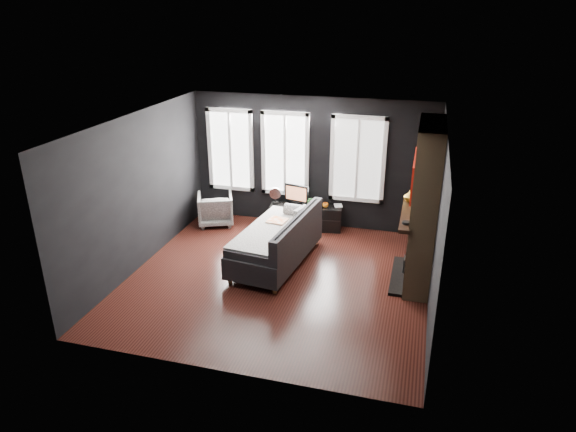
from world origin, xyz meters
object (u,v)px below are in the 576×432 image
(armchair, at_px, (215,207))
(mug, at_px, (325,205))
(media_console, at_px, (306,216))
(mantel_vase, at_px, (410,196))
(monitor, at_px, (297,193))
(sofa, at_px, (276,238))
(book, at_px, (335,201))

(armchair, distance_m, mug, 2.34)
(media_console, xyz_separation_m, mantel_vase, (2.09, -1.19, 1.08))
(armchair, height_order, media_console, armchair)
(monitor, height_order, mug, monitor)
(sofa, bearing_deg, monitor, 98.48)
(sofa, bearing_deg, media_console, 91.44)
(mug, relative_size, mantel_vase, 0.57)
(media_console, height_order, book, book)
(sofa, bearing_deg, mug, 77.83)
(media_console, bearing_deg, sofa, -103.09)
(armchair, distance_m, monitor, 1.77)
(mug, xyz_separation_m, mantel_vase, (1.68, -1.16, 0.76))
(armchair, relative_size, mantel_vase, 3.51)
(monitor, xyz_separation_m, book, (0.78, 0.09, -0.13))
(sofa, relative_size, book, 10.27)
(mug, bearing_deg, media_console, 176.31)
(book, distance_m, mantel_vase, 2.11)
(monitor, xyz_separation_m, mantel_vase, (2.29, -1.20, 0.59))
(mug, bearing_deg, sofa, -109.12)
(sofa, height_order, mantel_vase, mantel_vase)
(sofa, xyz_separation_m, media_console, (0.16, 1.67, -0.22))
(monitor, relative_size, mantel_vase, 2.53)
(media_console, xyz_separation_m, monitor, (-0.21, 0.01, 0.49))
(sofa, height_order, armchair, sofa)
(media_console, bearing_deg, mantel_vase, -37.25)
(armchair, height_order, monitor, monitor)
(armchair, distance_m, media_console, 1.94)
(monitor, height_order, book, monitor)
(book, relative_size, mantel_vase, 1.04)
(mug, xyz_separation_m, book, (0.17, 0.12, 0.05))
(sofa, distance_m, media_console, 1.70)
(armchair, bearing_deg, book, 165.45)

